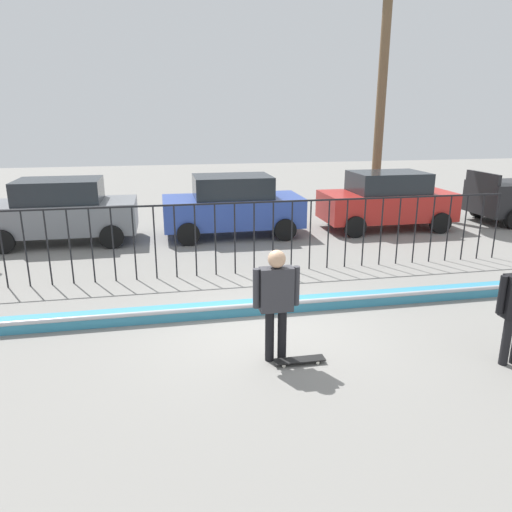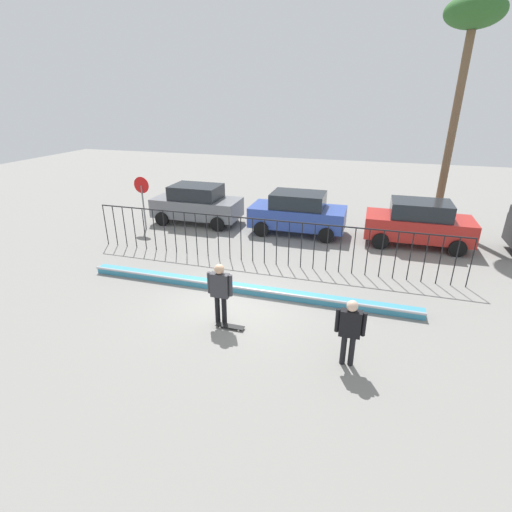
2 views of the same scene
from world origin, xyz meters
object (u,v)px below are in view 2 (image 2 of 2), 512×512
Objects in this scene: skateboard at (230,326)px; camera_operator at (350,327)px; parked_car_blue at (298,213)px; stop_sign at (142,196)px; skateboarder at (220,289)px; parked_car_gray at (197,204)px; parked_car_red at (418,223)px; palm_tree_tall at (472,28)px.

camera_operator reaches higher than skateboard.
parked_car_blue is (0.22, 8.38, 0.91)m from skateboard.
stop_sign reaches higher than parked_car_blue.
skateboarder is 0.42× the size of parked_car_gray.
skateboard is at bearing -92.44° from parked_car_blue.
camera_operator is at bearing -13.08° from skateboard.
parked_car_red is (5.39, 8.34, 0.91)m from skateboard.
stop_sign is (-1.96, -1.65, 0.64)m from parked_car_gray.
palm_tree_tall is (3.43, 12.55, 7.52)m from camera_operator.
stop_sign is (-6.51, 6.65, 0.54)m from skateboarder.
parked_car_gray is (-4.55, 8.29, -0.10)m from skateboarder.
palm_tree_tall reaches higher than parked_car_blue.
skateboarder is at bearing -127.56° from parked_car_red.
skateboarder is at bearing -3.10° from camera_operator.
palm_tree_tall is at bearing 20.67° from stop_sign.
skateboard is 9.84m from parked_car_gray.
skateboarder is 0.42× the size of parked_car_blue.
parked_car_blue is 7.26m from stop_sign.
camera_operator is at bearing -1.84° from skateboarder.
camera_operator is 0.40× the size of parked_car_red.
stop_sign reaches higher than camera_operator.
skateboarder is 15.54m from palm_tree_tall.
stop_sign is 0.25× the size of palm_tree_tall.
camera_operator is at bearing -106.28° from parked_car_red.
parked_car_red is 8.47m from palm_tree_tall.
palm_tree_tall is at bearing 27.99° from parked_car_blue.
camera_operator is 12.18m from parked_car_gray.
stop_sign is (-7.06, -1.54, 0.64)m from parked_car_blue.
parked_car_blue is (5.10, -0.11, 0.00)m from parked_car_gray.
parked_car_red is 12.34m from stop_sign.
parked_car_gray is 1.72× the size of stop_sign.
parked_car_red is at bearing -1.44° from parked_car_blue.
parked_car_red is at bearing 66.28° from skateboarder.
skateboarder is at bearing -45.60° from stop_sign.
skateboard is (0.34, -0.20, -1.02)m from skateboarder.
skateboarder is at bearing 147.60° from skateboard.
palm_tree_tall is (6.61, 11.92, 8.49)m from skateboard.
parked_car_blue is (-2.97, 9.01, -0.06)m from camera_operator.
stop_sign reaches higher than skateboard.
skateboarder reaches higher than skateboard.
parked_car_gray is 14.19m from palm_tree_tall.
skateboard is at bearing -58.74° from parked_car_gray.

